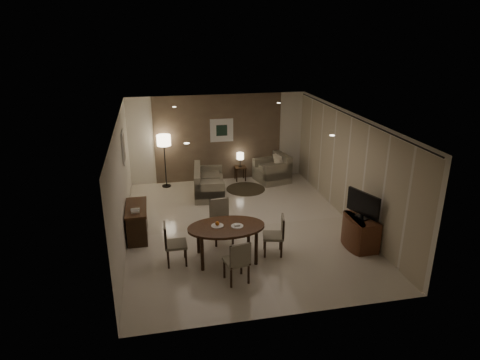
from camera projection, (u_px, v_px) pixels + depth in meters
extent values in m
cube|color=beige|center=(242.00, 226.00, 10.55)|extent=(5.50, 7.00, 0.00)
cube|color=white|center=(242.00, 118.00, 9.61)|extent=(5.50, 7.00, 0.00)
cube|color=brown|center=(218.00, 138.00, 13.29)|extent=(5.50, 0.00, 2.70)
cube|color=silver|center=(122.00, 183.00, 9.56)|extent=(0.00, 7.00, 2.70)
cube|color=silver|center=(350.00, 167.00, 10.61)|extent=(0.00, 7.00, 2.70)
cube|color=brown|center=(219.00, 138.00, 13.28)|extent=(3.96, 0.03, 2.70)
cylinder|color=black|center=(352.00, 116.00, 10.15)|extent=(0.03, 6.80, 0.03)
cube|color=silver|center=(222.00, 130.00, 13.19)|extent=(0.72, 0.03, 0.72)
cube|color=black|center=(222.00, 130.00, 13.18)|extent=(0.34, 0.01, 0.34)
cube|color=silver|center=(123.00, 147.00, 10.49)|extent=(0.03, 0.60, 0.80)
cube|color=gray|center=(124.00, 147.00, 10.49)|extent=(0.01, 0.46, 0.64)
cylinder|color=white|center=(187.00, 143.00, 7.70)|extent=(0.10, 0.10, 0.01)
cylinder|color=white|center=(332.00, 135.00, 8.23)|extent=(0.10, 0.10, 0.01)
cylinder|color=white|center=(174.00, 107.00, 11.00)|extent=(0.10, 0.10, 0.01)
cylinder|color=white|center=(279.00, 103.00, 11.54)|extent=(0.10, 0.10, 0.01)
cylinder|color=white|center=(217.00, 226.00, 8.87)|extent=(0.26, 0.26, 0.02)
cylinder|color=white|center=(237.00, 226.00, 8.85)|extent=(0.26, 0.26, 0.02)
sphere|color=#BE5D15|center=(217.00, 223.00, 8.85)|extent=(0.09, 0.09, 0.09)
cube|color=white|center=(237.00, 225.00, 8.85)|extent=(0.12, 0.08, 0.03)
cylinder|color=#393020|center=(246.00, 189.00, 12.90)|extent=(1.16, 1.16, 0.01)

